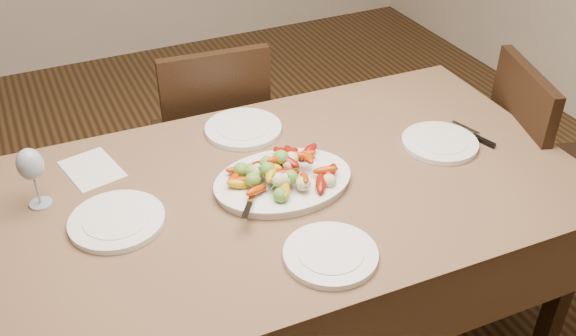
# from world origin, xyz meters

# --- Properties ---
(dining_table) EXTENTS (1.87, 1.09, 0.76)m
(dining_table) POSITION_xyz_m (0.23, 0.15, 0.38)
(dining_table) COLOR brown
(dining_table) RESTS_ON ground
(chair_far) EXTENTS (0.45, 0.45, 0.95)m
(chair_far) POSITION_xyz_m (0.23, 0.95, 0.47)
(chair_far) COLOR black
(chair_far) RESTS_ON ground
(chair_right) EXTENTS (0.53, 0.53, 0.95)m
(chair_right) POSITION_xyz_m (1.35, 0.11, 0.47)
(chair_right) COLOR black
(chair_right) RESTS_ON ground
(serving_platter) EXTENTS (0.43, 0.32, 0.02)m
(serving_platter) POSITION_xyz_m (0.22, 0.15, 0.77)
(serving_platter) COLOR white
(serving_platter) RESTS_ON dining_table
(roasted_vegetables) EXTENTS (0.35, 0.24, 0.09)m
(roasted_vegetables) POSITION_xyz_m (0.22, 0.15, 0.83)
(roasted_vegetables) COLOR maroon
(roasted_vegetables) RESTS_ON serving_platter
(serving_spoon) EXTENTS (0.27, 0.20, 0.03)m
(serving_spoon) POSITION_xyz_m (0.15, 0.12, 0.81)
(serving_spoon) COLOR #9EA0A8
(serving_spoon) RESTS_ON serving_platter
(plate_left) EXTENTS (0.27, 0.27, 0.02)m
(plate_left) POSITION_xyz_m (-0.29, 0.19, 0.77)
(plate_left) COLOR white
(plate_left) RESTS_ON dining_table
(plate_right) EXTENTS (0.25, 0.25, 0.02)m
(plate_right) POSITION_xyz_m (0.79, 0.14, 0.77)
(plate_right) COLOR white
(plate_right) RESTS_ON dining_table
(plate_far) EXTENTS (0.27, 0.27, 0.02)m
(plate_far) POSITION_xyz_m (0.23, 0.50, 0.77)
(plate_far) COLOR white
(plate_far) RESTS_ON dining_table
(plate_near) EXTENTS (0.25, 0.25, 0.02)m
(plate_near) POSITION_xyz_m (0.20, -0.19, 0.77)
(plate_near) COLOR white
(plate_near) RESTS_ON dining_table
(wine_glass) EXTENTS (0.08, 0.08, 0.20)m
(wine_glass) POSITION_xyz_m (-0.47, 0.37, 0.86)
(wine_glass) COLOR #8C99A5
(wine_glass) RESTS_ON dining_table
(menu_card) EXTENTS (0.19, 0.24, 0.00)m
(menu_card) POSITION_xyz_m (-0.30, 0.49, 0.76)
(menu_card) COLOR silver
(menu_card) RESTS_ON dining_table
(table_knife) EXTENTS (0.07, 0.20, 0.01)m
(table_knife) POSITION_xyz_m (0.93, 0.13, 0.76)
(table_knife) COLOR #9EA0A8
(table_knife) RESTS_ON dining_table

